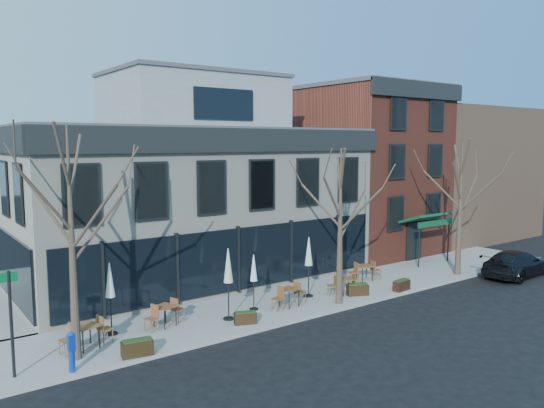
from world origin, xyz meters
TOP-DOWN VIEW (x-y plane):
  - ground at (0.00, 0.00)m, footprint 120.00×120.00m
  - sidewalk_front at (3.25, -2.15)m, footprint 33.50×4.70m
  - corner_building at (0.07, 5.07)m, footprint 18.39×10.39m
  - red_brick_building at (13.00, 4.98)m, footprint 8.20×11.78m
  - bg_building at (23.00, 6.00)m, footprint 12.00×12.00m
  - tree_corner at (-8.49, -3.20)m, footprint 3.93×3.98m
  - tree_mid at (3.01, -3.90)m, footprint 3.50×3.55m
  - tree_right at (12.01, -3.90)m, footprint 3.72×3.77m
  - sign_pole at (-10.50, -3.50)m, footprint 0.50×0.10m
  - parked_sedan at (14.72, -5.81)m, footprint 5.19×2.37m
  - call_box at (-8.93, -4.20)m, footprint 0.27×0.27m
  - cafe_set_0 at (-7.95, -2.50)m, footprint 2.05×0.95m
  - cafe_set_1 at (-4.71, -2.01)m, footprint 1.97×1.04m
  - cafe_set_3 at (0.87, -2.93)m, footprint 1.94×0.85m
  - cafe_set_4 at (4.24, -2.99)m, footprint 1.79×1.07m
  - cafe_set_5 at (6.86, -1.77)m, footprint 1.96×0.96m
  - umbrella_0 at (-6.75, -1.66)m, footprint 0.45×0.45m
  - umbrella_1 at (-2.24, -2.83)m, footprint 0.48×0.48m
  - umbrella_2 at (-0.67, -2.38)m, footprint 0.39×0.39m
  - umbrella_3 at (2.56, -2.26)m, footprint 0.46×0.46m
  - planter_0 at (-6.76, -4.20)m, footprint 1.12×0.61m
  - planter_1 at (-1.97, -3.69)m, footprint 0.97×0.68m
  - planter_2 at (4.60, -3.50)m, footprint 1.11×0.80m
  - planter_3 at (6.95, -4.20)m, footprint 1.01×0.49m

SIDE VIEW (x-z plane):
  - ground at x=0.00m, z-range 0.00..0.00m
  - sidewalk_front at x=3.25m, z-range 0.00..0.15m
  - planter_1 at x=-1.97m, z-range 0.15..0.65m
  - planter_3 at x=6.95m, z-range 0.15..0.69m
  - planter_2 at x=4.60m, z-range 0.15..0.72m
  - planter_0 at x=-6.76m, z-range 0.15..0.74m
  - cafe_set_4 at x=4.24m, z-range 0.16..1.09m
  - cafe_set_3 at x=0.87m, z-range 0.16..1.17m
  - cafe_set_5 at x=6.86m, z-range 0.16..1.17m
  - cafe_set_1 at x=-4.71m, z-range 0.16..1.18m
  - cafe_set_0 at x=-7.95m, z-range 0.16..1.22m
  - parked_sedan at x=14.72m, z-range 0.00..1.47m
  - call_box at x=-8.93m, z-range 0.19..1.55m
  - umbrella_2 at x=-0.67m, z-range 0.66..3.11m
  - sign_pole at x=-10.50m, z-range 0.37..3.77m
  - umbrella_0 at x=-6.75m, z-range 0.72..3.52m
  - umbrella_3 at x=2.56m, z-range 0.74..3.61m
  - umbrella_1 at x=-2.24m, z-range 0.77..3.76m
  - tree_mid at x=3.01m, z-range 0.27..7.31m
  - tree_right at x=12.01m, z-range 0.28..7.76m
  - tree_corner at x=-8.49m, z-range 0.29..8.21m
  - corner_building at x=0.07m, z-range -0.83..10.27m
  - bg_building at x=23.00m, z-range 0.00..10.00m
  - red_brick_building at x=13.00m, z-range 0.05..11.22m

